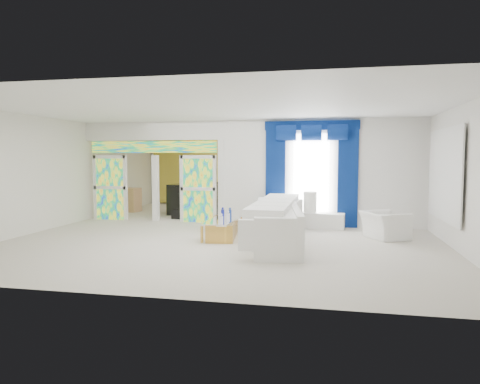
% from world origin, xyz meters
% --- Properties ---
extents(floor, '(12.00, 12.00, 0.00)m').
position_xyz_m(floor, '(0.00, 0.00, 0.00)').
color(floor, '#B7AF9E').
rests_on(floor, ground).
extents(dividing_wall, '(5.70, 0.18, 3.00)m').
position_xyz_m(dividing_wall, '(2.15, 1.00, 1.50)').
color(dividing_wall, white).
rests_on(dividing_wall, ground).
extents(dividing_header, '(4.30, 0.18, 0.55)m').
position_xyz_m(dividing_header, '(-2.85, 1.00, 2.73)').
color(dividing_header, white).
rests_on(dividing_header, dividing_wall).
extents(stained_panel_left, '(0.95, 0.04, 2.00)m').
position_xyz_m(stained_panel_left, '(-4.28, 1.00, 1.00)').
color(stained_panel_left, '#994C3F').
rests_on(stained_panel_left, ground).
extents(stained_panel_right, '(0.95, 0.04, 2.00)m').
position_xyz_m(stained_panel_right, '(-1.42, 1.00, 1.00)').
color(stained_panel_right, '#994C3F').
rests_on(stained_panel_right, ground).
extents(stained_transom, '(4.00, 0.05, 0.35)m').
position_xyz_m(stained_transom, '(-2.85, 1.00, 2.25)').
color(stained_transom, '#994C3F').
rests_on(stained_transom, dividing_header).
extents(window_pane, '(1.00, 0.02, 2.30)m').
position_xyz_m(window_pane, '(1.90, 0.90, 1.45)').
color(window_pane, white).
rests_on(window_pane, dividing_wall).
extents(blue_drape_left, '(0.55, 0.10, 2.80)m').
position_xyz_m(blue_drape_left, '(0.90, 0.87, 1.40)').
color(blue_drape_left, '#031142').
rests_on(blue_drape_left, ground).
extents(blue_drape_right, '(0.55, 0.10, 2.80)m').
position_xyz_m(blue_drape_right, '(2.90, 0.87, 1.40)').
color(blue_drape_right, '#031142').
rests_on(blue_drape_right, ground).
extents(blue_pelmet, '(2.60, 0.12, 0.25)m').
position_xyz_m(blue_pelmet, '(1.90, 0.87, 2.82)').
color(blue_pelmet, '#031142').
rests_on(blue_pelmet, dividing_wall).
extents(wall_mirror, '(0.04, 2.70, 1.90)m').
position_xyz_m(wall_mirror, '(4.94, -1.00, 1.55)').
color(wall_mirror, white).
rests_on(wall_mirror, ground).
extents(gold_curtains, '(9.70, 0.12, 2.90)m').
position_xyz_m(gold_curtains, '(0.00, 5.90, 1.50)').
color(gold_curtains, gold).
rests_on(gold_curtains, ground).
extents(white_sofa, '(1.52, 4.41, 0.82)m').
position_xyz_m(white_sofa, '(1.23, -1.51, 0.41)').
color(white_sofa, white).
rests_on(white_sofa, ground).
extents(coffee_table, '(0.87, 1.92, 0.41)m').
position_xyz_m(coffee_table, '(-0.12, -1.21, 0.21)').
color(coffee_table, '#B68938').
rests_on(coffee_table, ground).
extents(console_table, '(1.29, 0.53, 0.42)m').
position_xyz_m(console_table, '(2.19, 0.57, 0.21)').
color(console_table, white).
rests_on(console_table, ground).
extents(table_lamp, '(0.36, 0.36, 0.58)m').
position_xyz_m(table_lamp, '(1.89, 0.57, 0.71)').
color(table_lamp, white).
rests_on(table_lamp, console_table).
extents(armchair, '(1.21, 1.27, 0.64)m').
position_xyz_m(armchair, '(3.72, -0.68, 0.32)').
color(armchair, white).
rests_on(armchair, ground).
extents(grand_piano, '(1.84, 2.25, 1.03)m').
position_xyz_m(grand_piano, '(-2.02, 3.19, 0.51)').
color(grand_piano, black).
rests_on(grand_piano, ground).
extents(piano_bench, '(0.90, 0.46, 0.29)m').
position_xyz_m(piano_bench, '(-2.02, 1.59, 0.14)').
color(piano_bench, black).
rests_on(piano_bench, ground).
extents(tv_console, '(0.65, 0.61, 0.85)m').
position_xyz_m(tv_console, '(-4.56, 3.02, 0.42)').
color(tv_console, tan).
rests_on(tv_console, ground).
extents(chandelier, '(0.60, 0.60, 0.60)m').
position_xyz_m(chandelier, '(-2.30, 3.40, 2.65)').
color(chandelier, gold).
rests_on(chandelier, ceiling).
extents(decanters, '(0.15, 0.86, 0.26)m').
position_xyz_m(decanters, '(-0.09, -1.11, 0.50)').
color(decanters, silver).
rests_on(decanters, coffee_table).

